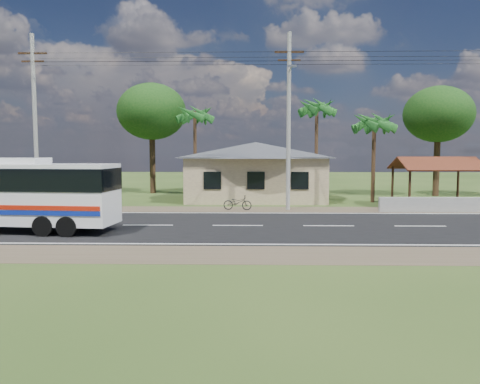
# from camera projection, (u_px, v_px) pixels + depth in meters

# --- Properties ---
(ground) EXTENTS (120.00, 120.00, 0.00)m
(ground) POSITION_uv_depth(u_px,v_px,m) (238.00, 226.00, 23.23)
(ground) COLOR #284017
(ground) RESTS_ON ground
(road) EXTENTS (120.00, 16.00, 0.03)m
(road) POSITION_uv_depth(u_px,v_px,m) (238.00, 226.00, 23.23)
(road) COLOR black
(road) RESTS_ON ground
(house) EXTENTS (12.40, 10.00, 5.00)m
(house) POSITION_uv_depth(u_px,v_px,m) (255.00, 165.00, 35.92)
(house) COLOR #C9B286
(house) RESTS_ON ground
(waiting_shed) EXTENTS (5.20, 4.48, 3.35)m
(waiting_shed) POSITION_uv_depth(u_px,v_px,m) (436.00, 166.00, 31.16)
(waiting_shed) COLOR #332212
(waiting_shed) RESTS_ON ground
(concrete_barrier) EXTENTS (7.00, 0.30, 0.90)m
(concrete_barrier) POSITION_uv_depth(u_px,v_px,m) (437.00, 205.00, 28.50)
(concrete_barrier) COLOR #9E9E99
(concrete_barrier) RESTS_ON ground
(utility_poles) EXTENTS (32.80, 2.22, 11.00)m
(utility_poles) POSITION_uv_depth(u_px,v_px,m) (283.00, 118.00, 29.12)
(utility_poles) COLOR #9E9E99
(utility_poles) RESTS_ON ground
(palm_near) EXTENTS (2.80, 2.80, 6.70)m
(palm_near) POSITION_uv_depth(u_px,v_px,m) (374.00, 123.00, 33.47)
(palm_near) COLOR #47301E
(palm_near) RESTS_ON ground
(palm_mid) EXTENTS (2.80, 2.80, 8.20)m
(palm_mid) POSITION_uv_depth(u_px,v_px,m) (317.00, 108.00, 37.91)
(palm_mid) COLOR #47301E
(palm_mid) RESTS_ON ground
(palm_far) EXTENTS (2.80, 2.80, 7.70)m
(palm_far) POSITION_uv_depth(u_px,v_px,m) (195.00, 115.00, 38.67)
(palm_far) COLOR #47301E
(palm_far) RESTS_ON ground
(tree_behind_house) EXTENTS (6.00, 6.00, 9.61)m
(tree_behind_house) POSITION_uv_depth(u_px,v_px,m) (152.00, 112.00, 40.71)
(tree_behind_house) COLOR #47301E
(tree_behind_house) RESTS_ON ground
(tree_behind_shed) EXTENTS (5.60, 5.60, 9.02)m
(tree_behind_shed) POSITION_uv_depth(u_px,v_px,m) (438.00, 115.00, 38.22)
(tree_behind_shed) COLOR #47301E
(tree_behind_shed) RESTS_ON ground
(motorcycle) EXTENTS (1.87, 0.88, 0.94)m
(motorcycle) POSITION_uv_depth(u_px,v_px,m) (238.00, 203.00, 29.48)
(motorcycle) COLOR black
(motorcycle) RESTS_ON ground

